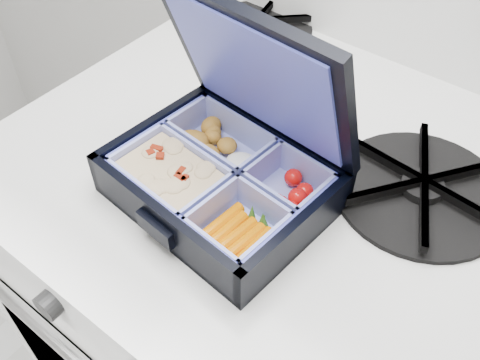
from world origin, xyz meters
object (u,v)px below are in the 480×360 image
Objects in this scene: burner_grate at (423,185)px; fork at (365,172)px; stove at (266,324)px; bento_box at (220,182)px.

fork is (-0.06, -0.01, -0.01)m from burner_grate.
bento_box is at bearing -88.97° from stove.
burner_grate is 0.07m from fork.
fork is at bearing 8.84° from stove.
burner_grate reaches higher than stove.
stove is 4.09× the size of bento_box.
bento_box is 1.16× the size of burner_grate.
bento_box reaches higher than stove.
stove is at bearing -170.99° from burner_grate.
fork is (0.11, 0.13, -0.02)m from bento_box.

